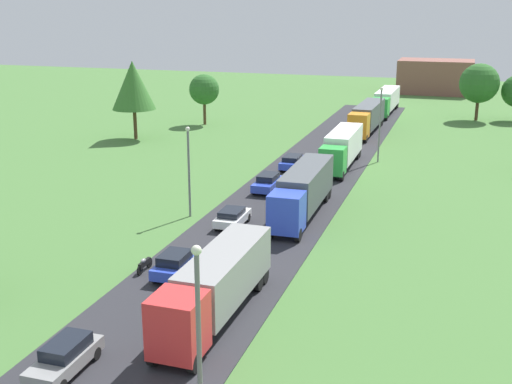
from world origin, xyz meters
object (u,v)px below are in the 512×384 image
at_px(lamppost_second, 189,167).
at_px(tree_ash, 479,83).
at_px(truck_third, 342,147).
at_px(tree_lime, 204,90).
at_px(car_third, 232,217).
at_px(truck_lead, 216,284).
at_px(truck_second, 303,190).
at_px(lamppost_lead, 199,352).
at_px(tree_maple, 133,85).
at_px(lamppost_third, 380,121).
at_px(car_fourth, 268,182).
at_px(car_fifth, 293,162).
at_px(car_lead, 65,357).
at_px(motorcycle_courier, 144,264).
at_px(truck_fourth, 367,117).
at_px(car_second, 176,264).
at_px(truck_fifth, 386,100).
at_px(distant_building, 435,77).

relative_size(lamppost_second, tree_ash, 0.89).
xyz_separation_m(truck_third, tree_lime, (-23.35, 18.98, 2.81)).
bearing_deg(car_third, truck_lead, -73.31).
height_order(truck_second, tree_lime, tree_lime).
relative_size(lamppost_lead, tree_maple, 0.90).
relative_size(car_third, lamppost_third, 0.49).
height_order(truck_lead, tree_lime, tree_lime).
bearing_deg(lamppost_second, car_third, -17.89).
bearing_deg(car_fourth, lamppost_lead, -76.81).
relative_size(truck_third, car_fifth, 2.71).
height_order(truck_third, lamppost_second, lamppost_second).
bearing_deg(lamppost_third, car_third, -107.45).
relative_size(truck_lead, lamppost_second, 1.62).
distance_m(car_lead, tree_lime, 65.16).
height_order(truck_second, motorcycle_courier, truck_second).
xyz_separation_m(truck_fourth, motorcycle_courier, (-6.54, -51.14, -1.67)).
distance_m(car_lead, car_second, 11.77).
height_order(truck_lead, truck_second, truck_second).
height_order(car_fourth, tree_maple, tree_maple).
relative_size(truck_second, truck_fourth, 0.90).
distance_m(tree_maple, tree_ash, 49.99).
height_order(truck_fourth, lamppost_lead, lamppost_lead).
bearing_deg(car_fourth, lamppost_third, 61.31).
xyz_separation_m(truck_fifth, lamppost_third, (3.25, -33.07, 2.43)).
xyz_separation_m(truck_second, tree_lime, (-23.41, 36.18, 2.77)).
xyz_separation_m(truck_fourth, lamppost_second, (-8.31, -39.75, 1.95)).
height_order(truck_fifth, tree_ash, tree_ash).
relative_size(motorcycle_courier, lamppost_third, 0.24).
distance_m(lamppost_second, lamppost_third, 26.51).
height_order(car_fifth, lamppost_third, lamppost_third).
height_order(truck_third, lamppost_third, lamppost_third).
height_order(truck_second, tree_ash, tree_ash).
distance_m(truck_fifth, car_third, 58.24).
height_order(car_fifth, lamppost_second, lamppost_second).
height_order(truck_second, car_third, truck_second).
xyz_separation_m(tree_maple, distant_building, (33.85, 57.28, -3.66)).
distance_m(lamppost_third, tree_lime, 30.85).
distance_m(truck_third, truck_fifth, 36.58).
bearing_deg(truck_fifth, motorcycle_courier, -95.85).
distance_m(motorcycle_courier, tree_ash, 69.34).
height_order(truck_fourth, car_third, truck_fourth).
bearing_deg(truck_second, car_fifth, 107.92).
relative_size(truck_second, tree_lime, 1.81).
relative_size(truck_third, tree_ash, 1.46).
height_order(truck_lead, tree_maple, tree_maple).
distance_m(truck_second, truck_fourth, 36.82).
relative_size(truck_fourth, lamppost_second, 1.94).
relative_size(car_lead, car_fourth, 0.98).
distance_m(car_fourth, lamppost_lead, 37.44).
distance_m(car_lead, lamppost_second, 23.77).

